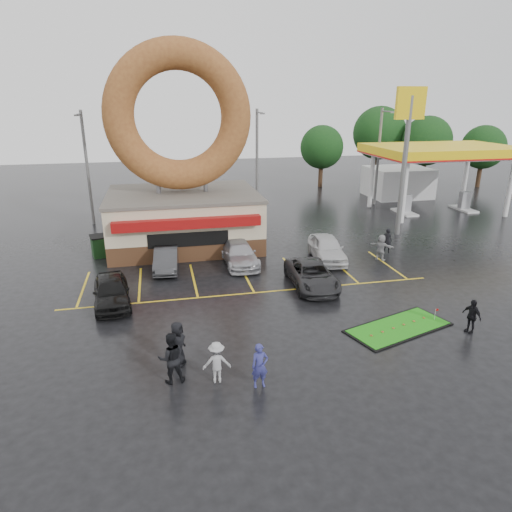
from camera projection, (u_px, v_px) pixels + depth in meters
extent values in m
plane|color=black|center=(270.00, 322.00, 21.15)|extent=(120.00, 120.00, 0.00)
cube|color=#472B19|center=(185.00, 235.00, 32.36)|extent=(10.00, 8.00, 1.20)
cube|color=beige|center=(184.00, 211.00, 31.79)|extent=(10.00, 8.00, 2.30)
cube|color=#59544C|center=(183.00, 194.00, 31.38)|extent=(10.20, 8.20, 0.20)
cube|color=maroon|center=(188.00, 224.00, 27.74)|extent=(9.00, 0.60, 0.60)
cylinder|color=slate|center=(158.00, 184.00, 30.83)|extent=(0.30, 0.30, 1.20)
cylinder|color=slate|center=(205.00, 183.00, 31.47)|extent=(0.30, 0.30, 1.20)
torus|color=brown|center=(178.00, 116.00, 29.71)|extent=(9.60, 2.00, 9.60)
cylinder|color=silver|center=(404.00, 193.00, 37.20)|extent=(0.40, 0.40, 5.00)
cylinder|color=silver|center=(510.00, 188.00, 39.20)|extent=(0.40, 0.40, 5.00)
cylinder|color=silver|center=(371.00, 181.00, 42.74)|extent=(0.40, 0.40, 5.00)
cylinder|color=silver|center=(466.00, 177.00, 44.74)|extent=(0.40, 0.40, 5.00)
cube|color=silver|center=(442.00, 153.00, 40.07)|extent=(12.00, 8.00, 0.50)
cube|color=yellow|center=(442.00, 150.00, 39.97)|extent=(12.30, 8.30, 0.70)
cube|color=#99999E|center=(405.00, 203.00, 40.89)|extent=(0.90, 0.60, 1.60)
cube|color=#99999E|center=(465.00, 200.00, 42.09)|extent=(0.90, 0.60, 1.60)
cube|color=silver|center=(398.00, 182.00, 47.76)|extent=(6.00, 5.00, 3.00)
cylinder|color=slate|center=(404.00, 168.00, 33.21)|extent=(0.36, 0.36, 10.00)
cube|color=yellow|center=(411.00, 103.00, 31.73)|extent=(2.20, 0.30, 2.20)
cylinder|color=slate|center=(87.00, 169.00, 36.14)|extent=(0.24, 0.24, 9.00)
cylinder|color=slate|center=(79.00, 114.00, 33.85)|extent=(0.12, 2.00, 0.12)
cube|color=slate|center=(77.00, 115.00, 32.94)|extent=(0.40, 0.18, 0.12)
cylinder|color=slate|center=(257.00, 162.00, 39.88)|extent=(0.24, 0.24, 9.00)
cylinder|color=slate|center=(260.00, 113.00, 37.58)|extent=(0.12, 2.00, 0.12)
cube|color=slate|center=(262.00, 114.00, 36.67)|extent=(0.40, 0.18, 0.12)
cylinder|color=slate|center=(378.00, 158.00, 43.21)|extent=(0.24, 0.24, 9.00)
cylinder|color=slate|center=(387.00, 111.00, 40.91)|extent=(0.12, 2.00, 0.12)
cube|color=slate|center=(393.00, 112.00, 40.00)|extent=(0.40, 0.18, 0.12)
cylinder|color=#332114|center=(423.00, 174.00, 53.60)|extent=(0.50, 0.50, 2.88)
sphere|color=black|center=(427.00, 141.00, 52.37)|extent=(5.60, 5.60, 5.60)
cylinder|color=#332114|center=(479.00, 176.00, 53.02)|extent=(0.50, 0.50, 2.52)
sphere|color=black|center=(483.00, 147.00, 51.94)|extent=(4.90, 4.90, 4.90)
cylinder|color=#332114|center=(376.00, 168.00, 56.43)|extent=(0.50, 0.50, 3.24)
sphere|color=black|center=(379.00, 133.00, 55.05)|extent=(6.30, 6.30, 6.30)
cylinder|color=#332114|center=(320.00, 176.00, 53.10)|extent=(0.50, 0.50, 2.52)
sphere|color=black|center=(322.00, 147.00, 52.02)|extent=(4.90, 4.90, 4.90)
imported|color=black|center=(111.00, 291.00, 22.69)|extent=(2.19, 4.44, 1.46)
imported|color=#2F3032|center=(166.00, 259.00, 27.43)|extent=(1.67, 4.06, 1.31)
imported|color=#A8A8AD|center=(239.00, 253.00, 28.32)|extent=(2.01, 4.76, 1.37)
imported|color=#29292B|center=(312.00, 275.00, 24.92)|extent=(2.44, 4.91, 1.34)
imported|color=silver|center=(327.00, 248.00, 28.98)|extent=(2.41, 4.81, 1.57)
imported|color=navy|center=(260.00, 366.00, 16.15)|extent=(0.63, 0.44, 1.68)
imported|color=black|center=(171.00, 358.00, 16.38)|extent=(1.01, 0.82, 1.96)
imported|color=#99999C|center=(217.00, 362.00, 16.44)|extent=(1.06, 0.66, 1.59)
imported|color=black|center=(178.00, 344.00, 17.51)|extent=(0.88, 1.03, 1.79)
imported|color=black|center=(472.00, 316.00, 19.98)|extent=(0.63, 0.98, 1.56)
imported|color=#979799|center=(381.00, 247.00, 28.98)|extent=(1.48, 1.44, 1.69)
imported|color=black|center=(387.00, 240.00, 30.48)|extent=(0.71, 0.69, 1.65)
cube|color=#163B18|center=(106.00, 246.00, 29.96)|extent=(2.04, 1.61, 1.30)
cube|color=black|center=(398.00, 328.00, 20.55)|extent=(5.29, 3.53, 0.06)
cube|color=#228816|center=(398.00, 327.00, 20.54)|extent=(5.01, 3.25, 0.03)
cylinder|color=silver|center=(435.00, 314.00, 21.13)|extent=(0.02, 0.02, 0.55)
cube|color=red|center=(437.00, 310.00, 21.07)|extent=(0.14, 0.01, 0.10)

